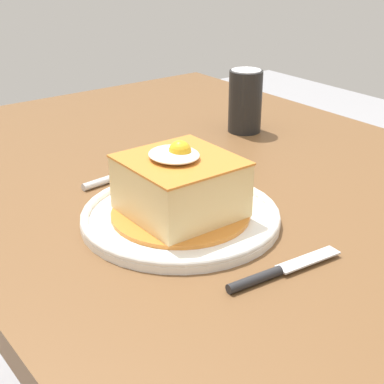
% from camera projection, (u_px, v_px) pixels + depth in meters
% --- Properties ---
extents(dining_table, '(1.36, 0.86, 0.76)m').
position_uv_depth(dining_table, '(238.00, 246.00, 0.96)').
color(dining_table, brown).
rests_on(dining_table, ground_plane).
extents(main_plate, '(0.28, 0.28, 0.02)m').
position_uv_depth(main_plate, '(181.00, 216.00, 0.81)').
color(main_plate, white).
rests_on(main_plate, dining_table).
extents(sandwich_meal, '(0.19, 0.19, 0.11)m').
position_uv_depth(sandwich_meal, '(180.00, 188.00, 0.79)').
color(sandwich_meal, orange).
rests_on(sandwich_meal, main_plate).
extents(fork, '(0.03, 0.14, 0.01)m').
position_uv_depth(fork, '(114.00, 178.00, 0.94)').
color(fork, silver).
rests_on(fork, dining_table).
extents(knife, '(0.03, 0.17, 0.01)m').
position_uv_depth(knife, '(271.00, 274.00, 0.68)').
color(knife, '#262628').
rests_on(knife, dining_table).
extents(soda_can, '(0.07, 0.07, 0.12)m').
position_uv_depth(soda_can, '(245.00, 101.00, 1.15)').
color(soda_can, black).
rests_on(soda_can, dining_table).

